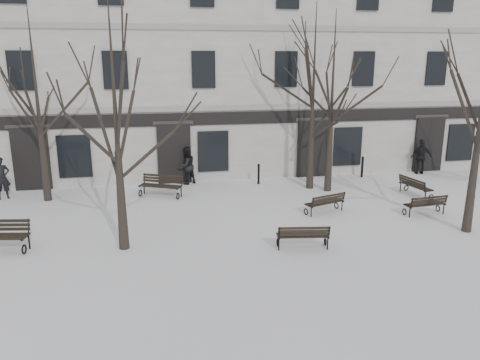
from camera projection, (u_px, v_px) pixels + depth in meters
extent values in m
plane|color=white|center=(291.00, 237.00, 16.01)|extent=(100.00, 100.00, 0.00)
cube|color=beige|center=(228.00, 65.00, 26.97)|extent=(40.00, 10.00, 11.00)
cube|color=gray|center=(245.00, 107.00, 22.67)|extent=(40.00, 0.12, 0.25)
cube|color=gray|center=(245.00, 28.00, 21.73)|extent=(40.00, 0.12, 0.25)
cube|color=black|center=(245.00, 118.00, 22.79)|extent=(40.00, 0.10, 0.60)
cube|color=black|center=(31.00, 159.00, 21.39)|extent=(1.60, 0.22, 2.90)
cube|color=#2D2B28|center=(27.00, 127.00, 20.97)|extent=(1.90, 0.08, 0.18)
cube|color=black|center=(75.00, 156.00, 21.73)|extent=(1.50, 0.14, 2.00)
cube|color=black|center=(174.00, 154.00, 22.56)|extent=(1.60, 0.22, 2.90)
cube|color=#2D2B28|center=(173.00, 123.00, 22.14)|extent=(1.90, 0.08, 0.18)
cube|color=black|center=(213.00, 151.00, 22.90)|extent=(1.50, 0.14, 2.00)
cube|color=black|center=(312.00, 149.00, 23.82)|extent=(1.60, 0.22, 2.90)
cube|color=#2D2B28|center=(314.00, 119.00, 23.40)|extent=(1.90, 0.08, 0.18)
cube|color=black|center=(348.00, 146.00, 24.16)|extent=(1.50, 0.14, 2.00)
cube|color=black|center=(428.00, 144.00, 24.98)|extent=(1.60, 0.22, 2.90)
cube|color=#2D2B28|center=(432.00, 116.00, 24.56)|extent=(1.90, 0.08, 0.18)
cube|color=black|center=(460.00, 142.00, 25.32)|extent=(1.50, 0.14, 2.00)
cube|color=black|center=(21.00, 71.00, 20.40)|extent=(1.10, 0.14, 1.70)
cube|color=black|center=(115.00, 70.00, 21.12)|extent=(1.10, 0.14, 1.70)
cube|color=black|center=(204.00, 70.00, 21.83)|extent=(1.10, 0.14, 1.70)
cube|color=black|center=(286.00, 69.00, 22.55)|extent=(1.10, 0.14, 1.70)
cube|color=black|center=(363.00, 69.00, 23.27)|extent=(1.10, 0.14, 1.70)
cube|color=black|center=(436.00, 69.00, 23.99)|extent=(1.10, 0.14, 1.70)
cone|color=black|center=(121.00, 201.00, 14.66)|extent=(0.34, 0.34, 3.19)
cone|color=black|center=(472.00, 183.00, 16.10)|extent=(0.34, 0.34, 3.56)
cone|color=black|center=(44.00, 162.00, 19.71)|extent=(0.34, 0.34, 3.35)
cone|color=black|center=(311.00, 152.00, 21.56)|extent=(0.34, 0.34, 3.48)
cone|color=black|center=(329.00, 155.00, 21.17)|extent=(0.34, 0.34, 3.34)
torus|color=black|center=(24.00, 249.00, 14.59)|extent=(0.11, 0.32, 0.32)
cylinder|color=black|center=(29.00, 242.00, 14.95)|extent=(0.05, 0.05, 0.49)
cube|color=black|center=(26.00, 237.00, 14.70)|extent=(0.16, 0.60, 0.05)
cylinder|color=black|center=(29.00, 227.00, 14.92)|extent=(0.07, 0.16, 0.54)
torus|color=black|center=(325.00, 242.00, 15.25)|extent=(0.08, 0.27, 0.27)
cylinder|color=black|center=(328.00, 243.00, 14.91)|extent=(0.05, 0.05, 0.41)
cube|color=black|center=(327.00, 235.00, 15.02)|extent=(0.12, 0.51, 0.05)
torus|color=black|center=(277.00, 243.00, 15.19)|extent=(0.08, 0.27, 0.27)
cylinder|color=black|center=(279.00, 244.00, 14.85)|extent=(0.05, 0.05, 0.41)
cube|color=black|center=(278.00, 236.00, 14.96)|extent=(0.12, 0.51, 0.05)
cube|color=black|center=(302.00, 233.00, 15.18)|extent=(1.65, 0.32, 0.03)
cube|color=black|center=(302.00, 234.00, 15.06)|extent=(1.65, 0.32, 0.03)
cube|color=black|center=(303.00, 236.00, 14.93)|extent=(1.65, 0.32, 0.03)
cube|color=black|center=(304.00, 237.00, 14.81)|extent=(1.65, 0.32, 0.03)
cube|color=black|center=(304.00, 234.00, 14.74)|extent=(1.65, 0.27, 0.08)
cube|color=black|center=(304.00, 231.00, 14.69)|extent=(1.65, 0.27, 0.08)
cube|color=black|center=(304.00, 228.00, 14.64)|extent=(1.65, 0.27, 0.08)
cylinder|color=black|center=(329.00, 233.00, 14.74)|extent=(0.06, 0.14, 0.46)
cylinder|color=black|center=(279.00, 234.00, 14.68)|extent=(0.06, 0.14, 0.46)
torus|color=black|center=(438.00, 208.00, 18.63)|extent=(0.07, 0.27, 0.26)
cylinder|color=black|center=(444.00, 209.00, 18.31)|extent=(0.05, 0.05, 0.41)
cube|color=black|center=(441.00, 203.00, 18.41)|extent=(0.09, 0.50, 0.05)
torus|color=black|center=(404.00, 212.00, 18.23)|extent=(0.07, 0.27, 0.26)
cylinder|color=black|center=(410.00, 212.00, 17.90)|extent=(0.05, 0.05, 0.41)
cube|color=black|center=(408.00, 206.00, 18.00)|extent=(0.09, 0.50, 0.05)
cube|color=black|center=(421.00, 203.00, 18.39)|extent=(1.63, 0.23, 0.03)
cube|color=black|center=(423.00, 203.00, 18.27)|extent=(1.63, 0.23, 0.03)
cube|color=black|center=(426.00, 204.00, 18.15)|extent=(1.63, 0.23, 0.03)
cube|color=black|center=(428.00, 205.00, 18.03)|extent=(1.63, 0.23, 0.03)
cube|color=black|center=(429.00, 203.00, 17.97)|extent=(1.62, 0.18, 0.08)
cube|color=black|center=(429.00, 200.00, 17.92)|extent=(1.62, 0.18, 0.08)
cube|color=black|center=(430.00, 198.00, 17.88)|extent=(1.62, 0.18, 0.08)
cylinder|color=black|center=(446.00, 200.00, 18.15)|extent=(0.05, 0.13, 0.45)
cylinder|color=black|center=(412.00, 203.00, 17.74)|extent=(0.05, 0.13, 0.45)
torus|color=black|center=(140.00, 193.00, 20.65)|extent=(0.18, 0.30, 0.30)
cylinder|color=black|center=(144.00, 189.00, 20.98)|extent=(0.05, 0.05, 0.47)
cube|color=black|center=(142.00, 185.00, 20.75)|extent=(0.30, 0.54, 0.05)
torus|color=black|center=(178.00, 196.00, 20.20)|extent=(0.18, 0.30, 0.30)
cylinder|color=black|center=(181.00, 192.00, 20.53)|extent=(0.05, 0.05, 0.47)
cube|color=black|center=(179.00, 188.00, 20.30)|extent=(0.30, 0.54, 0.05)
cube|color=black|center=(158.00, 187.00, 20.30)|extent=(1.74, 0.91, 0.04)
cube|color=black|center=(160.00, 186.00, 20.44)|extent=(1.74, 0.91, 0.04)
cube|color=black|center=(161.00, 185.00, 20.58)|extent=(1.74, 0.91, 0.04)
cube|color=black|center=(162.00, 185.00, 20.71)|extent=(1.74, 0.91, 0.04)
cube|color=black|center=(163.00, 181.00, 20.72)|extent=(1.72, 0.86, 0.09)
cube|color=black|center=(163.00, 179.00, 20.71)|extent=(1.72, 0.86, 0.09)
cube|color=black|center=(163.00, 176.00, 20.69)|extent=(1.72, 0.86, 0.09)
cylinder|color=black|center=(144.00, 179.00, 20.95)|extent=(0.10, 0.15, 0.52)
cylinder|color=black|center=(182.00, 182.00, 20.50)|extent=(0.10, 0.15, 0.52)
torus|color=black|center=(336.00, 206.00, 18.98)|extent=(0.13, 0.26, 0.26)
cylinder|color=black|center=(342.00, 206.00, 18.69)|extent=(0.05, 0.05, 0.41)
cube|color=black|center=(339.00, 200.00, 18.77)|extent=(0.21, 0.49, 0.05)
torus|color=black|center=(306.00, 212.00, 18.24)|extent=(0.13, 0.26, 0.26)
cylinder|color=black|center=(311.00, 212.00, 17.95)|extent=(0.05, 0.05, 0.41)
cube|color=black|center=(309.00, 206.00, 18.03)|extent=(0.21, 0.49, 0.05)
cube|color=black|center=(321.00, 201.00, 18.57)|extent=(1.57, 0.61, 0.03)
cube|color=black|center=(323.00, 202.00, 18.46)|extent=(1.57, 0.61, 0.03)
cube|color=black|center=(325.00, 203.00, 18.35)|extent=(1.57, 0.61, 0.03)
cube|color=black|center=(327.00, 204.00, 18.24)|extent=(1.57, 0.61, 0.03)
cube|color=black|center=(328.00, 201.00, 18.18)|extent=(1.56, 0.56, 0.08)
cube|color=black|center=(329.00, 198.00, 18.14)|extent=(1.56, 0.56, 0.08)
cube|color=black|center=(329.00, 196.00, 18.10)|extent=(1.56, 0.56, 0.08)
cylinder|color=black|center=(344.00, 197.00, 18.53)|extent=(0.08, 0.13, 0.45)
cylinder|color=black|center=(313.00, 203.00, 17.79)|extent=(0.08, 0.13, 0.45)
torus|color=black|center=(431.00, 197.00, 20.12)|extent=(0.27, 0.09, 0.27)
cylinder|color=black|center=(425.00, 196.00, 19.98)|extent=(0.05, 0.05, 0.42)
cube|color=black|center=(429.00, 191.00, 19.99)|extent=(0.51, 0.14, 0.05)
torus|color=black|center=(406.00, 188.00, 21.54)|extent=(0.27, 0.09, 0.27)
cylinder|color=black|center=(400.00, 187.00, 21.41)|extent=(0.05, 0.05, 0.42)
cube|color=black|center=(404.00, 182.00, 21.41)|extent=(0.51, 0.14, 0.05)
cube|color=black|center=(420.00, 186.00, 20.77)|extent=(0.38, 1.66, 0.03)
cube|color=black|center=(417.00, 186.00, 20.72)|extent=(0.38, 1.66, 0.03)
cube|color=black|center=(415.00, 186.00, 20.68)|extent=(0.38, 1.66, 0.03)
cube|color=black|center=(413.00, 186.00, 20.63)|extent=(0.38, 1.66, 0.03)
cube|color=black|center=(412.00, 184.00, 20.59)|extent=(0.33, 1.65, 0.08)
cube|color=black|center=(412.00, 181.00, 20.55)|extent=(0.33, 1.65, 0.08)
cube|color=black|center=(412.00, 179.00, 20.52)|extent=(0.33, 1.65, 0.08)
cylinder|color=black|center=(425.00, 187.00, 19.86)|extent=(0.14, 0.06, 0.46)
cylinder|color=black|center=(400.00, 179.00, 21.28)|extent=(0.14, 0.06, 0.46)
cylinder|color=black|center=(259.00, 175.00, 22.59)|extent=(0.11, 0.11, 0.92)
sphere|color=black|center=(259.00, 165.00, 22.47)|extent=(0.13, 0.13, 0.13)
cylinder|color=black|center=(362.00, 168.00, 23.89)|extent=(0.12, 0.12, 0.99)
sphere|color=black|center=(363.00, 158.00, 23.76)|extent=(0.14, 0.14, 0.14)
imported|color=black|center=(4.00, 199.00, 20.34)|extent=(0.80, 0.69, 1.86)
imported|color=black|center=(187.00, 184.00, 22.72)|extent=(1.11, 1.04, 1.82)
imported|color=black|center=(420.00, 174.00, 24.66)|extent=(1.13, 0.60, 1.85)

